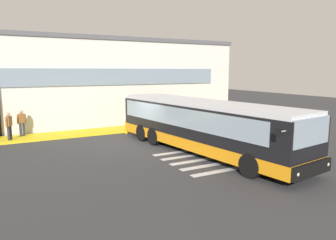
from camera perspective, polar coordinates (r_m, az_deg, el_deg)
The scene contains 8 objects.
ground_plane at distance 18.28m, azimuth -5.35°, elevation -4.61°, with size 80.00×90.00×0.02m, color #353538.
bay_paint_stripes at distance 15.67m, azimuth 7.57°, elevation -6.90°, with size 4.40×3.96×0.01m.
terminal_building at distance 28.72m, azimuth -15.90°, elevation 6.81°, with size 24.36×13.80×6.73m.
boarding_curb at distance 22.67m, azimuth -10.09°, elevation -1.83°, with size 26.56×2.00×0.15m, color yellow.
bus_main_foreground at distance 16.57m, azimuth 6.22°, elevation -1.28°, with size 4.17×12.43×2.70m.
passenger_near_column at distance 20.96m, azimuth -26.79°, elevation -0.75°, with size 0.39×0.51×1.68m.
passenger_by_doorway at distance 21.85m, azimuth -24.97°, elevation -0.17°, with size 0.54×0.48×1.68m.
safety_bollard_yellow at distance 21.69m, azimuth -7.54°, elevation -1.25°, with size 0.18×0.18×0.90m, color yellow.
Camera 1 is at (-6.87, -16.39, 4.26)m, focal length 33.75 mm.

